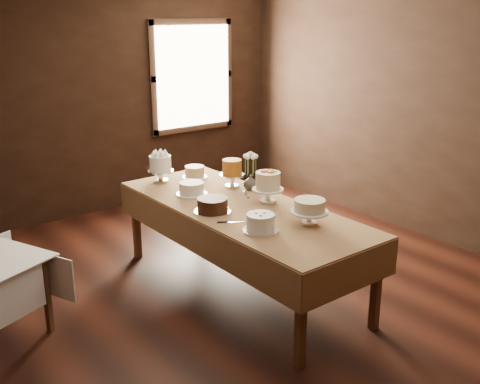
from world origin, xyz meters
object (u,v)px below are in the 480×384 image
object	(u,v)px
cake_chocolate	(213,205)
cake_meringue	(161,169)
cake_server_c	(218,197)
cake_cream	(309,212)
cake_caramel	(232,175)
cake_server_a	(277,215)
cake_swirl	(260,223)
cake_flowers	(268,189)
cake_lattice	(192,189)
cake_server_d	(245,193)
cake_server_e	(238,222)
flower_vase	(250,182)
display_table	(241,212)
cake_speckled	(195,172)

from	to	relation	value
cake_chocolate	cake_meringue	bearing A→B (deg)	84.53
cake_server_c	cake_cream	bearing A→B (deg)	-156.21
cake_caramel	cake_server_c	xyz separation A→B (m)	(-0.29, -0.18, -0.12)
cake_cream	cake_server_a	bearing A→B (deg)	103.16
cake_swirl	cake_cream	xyz separation A→B (m)	(0.41, -0.11, 0.03)
cake_flowers	cake_lattice	bearing A→B (deg)	125.72
cake_server_d	cake_server_e	world-z (taller)	same
cake_server_c	cake_server_e	size ratio (longest dim) A/B	1.00
cake_caramel	cake_server_a	bearing A→B (deg)	-101.33
cake_cream	flower_vase	xyz separation A→B (m)	(0.19, 1.00, -0.02)
cake_server_c	cake_meringue	bearing A→B (deg)	25.52
cake_chocolate	flower_vase	distance (m)	0.71
display_table	cake_swirl	distance (m)	0.62
cake_flowers	cake_server_d	xyz separation A→B (m)	(-0.00, 0.33, -0.12)
cake_caramel	cake_swirl	size ratio (longest dim) A/B	0.91
cake_cream	display_table	bearing A→B (deg)	104.66
display_table	cake_chocolate	xyz separation A→B (m)	(-0.28, 0.02, 0.12)
cake_lattice	cake_server_a	distance (m)	0.94
display_table	cake_swirl	size ratio (longest dim) A/B	8.39
cake_chocolate	cake_lattice	bearing A→B (deg)	77.20
cake_swirl	cake_server_d	distance (m)	0.98
cake_speckled	cake_chocolate	xyz separation A→B (m)	(-0.44, -0.97, 0.00)
cake_server_e	cake_speckled	bearing A→B (deg)	103.15
cake_speckled	cake_swirl	distance (m)	1.61
cake_flowers	cake_server_a	size ratio (longest dim) A/B	1.20
cake_cream	cake_meringue	bearing A→B (deg)	101.49
cake_speckled	cake_swirl	world-z (taller)	cake_swirl
cake_cream	cake_server_e	distance (m)	0.58
cake_server_d	flower_vase	distance (m)	0.14
cake_server_a	flower_vase	world-z (taller)	flower_vase
cake_speckled	cake_lattice	distance (m)	0.56
cake_server_e	cake_server_a	bearing A→B (deg)	21.36
cake_swirl	cake_server_e	distance (m)	0.27
cake_server_c	display_table	bearing A→B (deg)	-164.51
cake_cream	cake_swirl	bearing A→B (deg)	165.29
cake_swirl	cake_server_d	world-z (taller)	cake_swirl
cake_speckled	cake_flowers	size ratio (longest dim) A/B	0.96
cake_speckled	cake_server_d	size ratio (longest dim) A/B	1.15
cake_cream	cake_server_c	distance (m)	1.02
cake_server_e	cake_caramel	bearing A→B (deg)	87.49
cake_lattice	cake_caramel	xyz separation A→B (m)	(0.44, -0.03, 0.07)
cake_server_c	flower_vase	world-z (taller)	flower_vase
cake_server_e	cake_cream	bearing A→B (deg)	-9.22
cake_lattice	cake_flowers	world-z (taller)	cake_flowers
cake_server_d	cake_server_a	bearing A→B (deg)	-167.43
cake_server_d	cake_server_e	size ratio (longest dim) A/B	1.00
cake_lattice	cake_server_a	xyz separation A→B (m)	(0.27, -0.90, -0.05)
cake_chocolate	cake_cream	xyz separation A→B (m)	(0.46, -0.70, 0.04)
cake_chocolate	cake_server_d	xyz separation A→B (m)	(0.54, 0.25, -0.05)
cake_speckled	flower_vase	distance (m)	0.70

